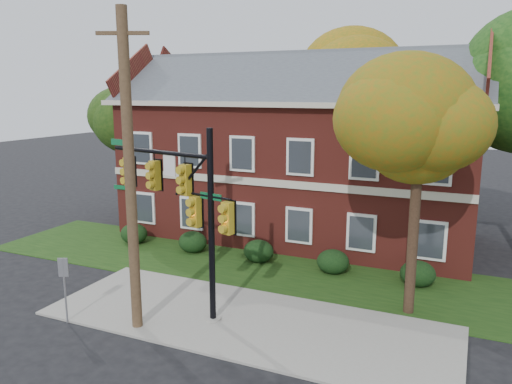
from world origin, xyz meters
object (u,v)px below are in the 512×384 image
at_px(hedge_center, 259,251).
at_px(sign_post, 64,279).
at_px(tree_far_rear, 359,73).
at_px(utility_pole, 130,175).
at_px(hedge_far_right, 418,274).
at_px(hedge_far_left, 134,234).
at_px(traffic_signal, 185,200).
at_px(apartment_building, 298,143).
at_px(hedge_left, 193,242).
at_px(tree_left_rear, 135,109).
at_px(tree_near_right, 427,124).
at_px(hedge_right, 333,262).

height_order(hedge_center, sign_post, sign_post).
distance_m(tree_far_rear, sign_post, 23.04).
relative_size(hedge_center, utility_pole, 0.14).
distance_m(hedge_center, hedge_far_right, 7.00).
relative_size(hedge_far_left, traffic_signal, 0.21).
bearing_deg(traffic_signal, apartment_building, 102.14).
bearing_deg(hedge_left, hedge_center, 0.00).
distance_m(tree_left_rear, tree_far_rear, 14.40).
bearing_deg(utility_pole, hedge_far_right, 20.64).
height_order(hedge_center, traffic_signal, traffic_signal).
bearing_deg(tree_left_rear, tree_near_right, -22.36).
relative_size(tree_left_rear, utility_pole, 0.87).
bearing_deg(tree_left_rear, utility_pole, -53.52).
bearing_deg(tree_left_rear, tree_far_rear, 38.97).
bearing_deg(hedge_center, apartment_building, 90.00).
bearing_deg(hedge_right, apartment_building, 123.67).
bearing_deg(sign_post, hedge_far_right, 15.40).
relative_size(tree_near_right, sign_post, 3.72).
bearing_deg(sign_post, tree_left_rear, 94.11).
distance_m(hedge_far_right, utility_pole, 12.00).
relative_size(tree_near_right, tree_left_rear, 0.97).
xyz_separation_m(hedge_far_right, tree_left_rear, (-16.73, 4.14, 6.16)).
height_order(apartment_building, tree_near_right, apartment_building).
xyz_separation_m(hedge_center, hedge_right, (3.50, 0.00, 0.00)).
xyz_separation_m(apartment_building, hedge_center, (0.00, -5.25, -4.46)).
distance_m(utility_pole, sign_post, 4.40).
xyz_separation_m(hedge_center, traffic_signal, (-0.15, -5.88, 3.57)).
relative_size(apartment_building, sign_post, 8.16).
height_order(hedge_center, hedge_far_right, same).
distance_m(hedge_left, tree_far_rear, 16.25).
distance_m(hedge_far_left, tree_far_rear, 17.61).
relative_size(hedge_left, tree_far_rear, 0.12).
distance_m(hedge_center, traffic_signal, 6.88).
xyz_separation_m(hedge_right, tree_far_rear, (-2.16, 13.09, 8.32)).
bearing_deg(hedge_left, tree_left_rear, 146.41).
distance_m(apartment_building, hedge_left, 7.73).
bearing_deg(hedge_far_right, hedge_right, 180.00).
bearing_deg(sign_post, hedge_left, 67.35).
xyz_separation_m(hedge_center, tree_left_rear, (-9.73, 4.14, 6.16)).
distance_m(tree_far_rear, traffic_signal, 19.62).
xyz_separation_m(hedge_right, sign_post, (-7.00, -8.22, 1.04)).
xyz_separation_m(hedge_left, sign_post, (0.00, -8.22, 1.04)).
bearing_deg(traffic_signal, hedge_center, 101.43).
bearing_deg(traffic_signal, tree_left_rear, 146.65).
bearing_deg(traffic_signal, tree_far_rear, 98.43).
bearing_deg(hedge_far_left, hedge_far_right, 0.00).
bearing_deg(tree_near_right, hedge_center, 158.58).
xyz_separation_m(tree_left_rear, tree_far_rear, (11.07, 8.96, 2.16)).
xyz_separation_m(tree_near_right, tree_far_rear, (-5.88, 15.93, 2.17)).
xyz_separation_m(hedge_far_left, traffic_signal, (6.85, -5.88, 3.57)).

